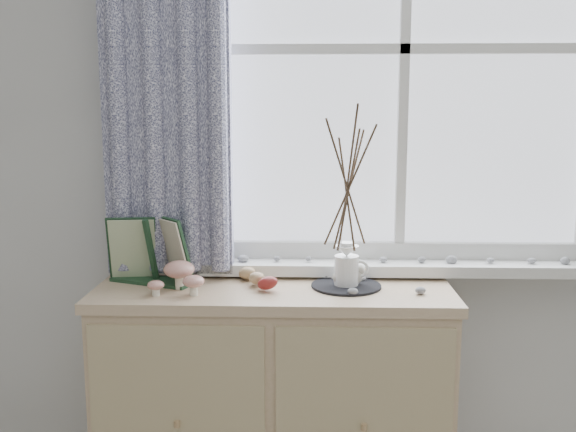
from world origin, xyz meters
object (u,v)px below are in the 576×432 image
at_px(sideboard, 274,405).
at_px(toadstool_cluster, 180,275).
at_px(botanical_book, 150,251).
at_px(twig_pitcher, 348,182).

height_order(sideboard, toadstool_cluster, toadstool_cluster).
xyz_separation_m(botanical_book, toadstool_cluster, (0.12, -0.08, -0.06)).
relative_size(botanical_book, toadstool_cluster, 1.86).
relative_size(botanical_book, twig_pitcher, 0.55).
height_order(sideboard, botanical_book, botanical_book).
height_order(botanical_book, toadstool_cluster, botanical_book).
xyz_separation_m(sideboard, twig_pitcher, (0.24, 0.01, 0.78)).
distance_m(sideboard, toadstool_cluster, 0.57).
height_order(sideboard, twig_pitcher, twig_pitcher).
height_order(botanical_book, twig_pitcher, twig_pitcher).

